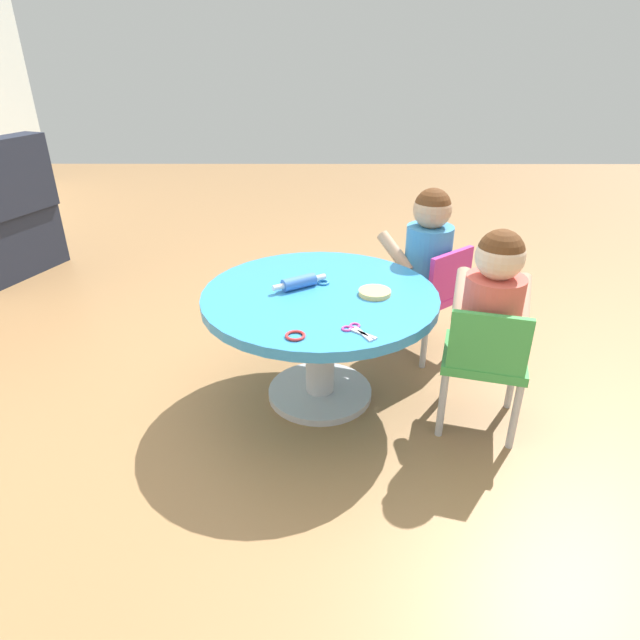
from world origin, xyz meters
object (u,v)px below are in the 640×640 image
child_chair_left (484,359)px  craft_table (320,317)px  craft_scissors (356,330)px  seated_child_right (428,245)px  rolling_pin (299,282)px  seated_child_left (493,299)px  child_chair_right (430,293)px

child_chair_left → craft_table: bearing=71.4°
child_chair_left → craft_scissors: child_chair_left is taller
seated_child_right → rolling_pin: 0.68m
seated_child_left → rolling_pin: 0.73m
craft_table → rolling_pin: (0.04, 0.08, 0.13)m
child_chair_left → seated_child_left: (0.04, -0.01, 0.23)m
rolling_pin → craft_scissors: rolling_pin is taller
craft_table → craft_scissors: craft_scissors is taller
child_chair_left → rolling_pin: (0.25, 0.69, 0.20)m
child_chair_left → seated_child_left: size_ratio=1.05×
seated_child_left → child_chair_right: seated_child_left is taller
craft_table → seated_child_right: 0.66m
seated_child_right → rolling_pin: size_ratio=2.47×
craft_table → rolling_pin: rolling_pin is taller
craft_table → craft_scissors: size_ratio=6.73×
craft_scissors → seated_child_left: bearing=-73.4°
child_chair_left → craft_scissors: size_ratio=3.91×
child_chair_right → rolling_pin: bearing=119.8°
craft_table → child_chair_right: child_chair_right is taller
seated_child_right → child_chair_left: bearing=-169.1°
seated_child_right → rolling_pin: seated_child_right is taller
seated_child_left → rolling_pin: (0.21, 0.70, -0.03)m
craft_table → seated_child_right: (0.42, -0.49, 0.16)m
child_chair_left → rolling_pin: child_chair_left is taller
seated_child_left → child_chair_right: size_ratio=0.95×
child_chair_right → seated_child_right: (0.03, 0.03, 0.23)m
seated_child_right → craft_scissors: (-0.73, 0.37, -0.05)m
seated_child_right → rolling_pin: bearing=123.1°
child_chair_left → rolling_pin: size_ratio=2.60×
child_chair_right → craft_scissors: 0.82m
seated_child_left → seated_child_right: 0.60m
craft_scissors → child_chair_left: bearing=-77.3°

